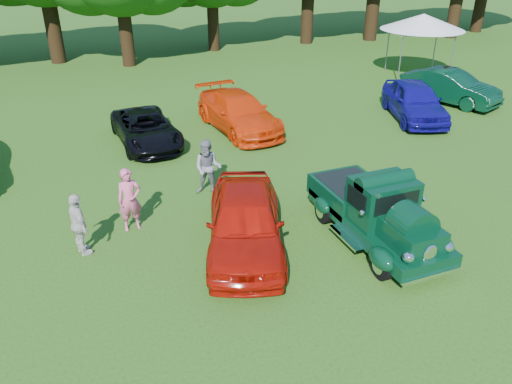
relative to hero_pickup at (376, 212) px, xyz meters
name	(u,v)px	position (x,y,z in m)	size (l,w,h in m)	color
ground	(331,259)	(-1.51, -0.45, -0.77)	(120.00, 120.00, 0.00)	#275012
hero_pickup	(376,212)	(0.00, 0.00, 0.00)	(2.13, 4.58, 1.79)	black
red_convertible	(245,221)	(-3.26, 0.83, 0.01)	(1.85, 4.59, 1.56)	#A81107
back_car_black	(146,128)	(-4.18, 8.88, -0.17)	(2.02, 4.38, 1.22)	black
back_car_orange	(239,112)	(-0.41, 9.02, -0.05)	(2.04, 5.02, 1.46)	red
back_car_blue	(414,101)	(7.05, 7.51, 0.02)	(1.87, 4.65, 1.59)	#100B79
back_car_green	(450,87)	(10.08, 8.79, -0.02)	(1.59, 4.57, 1.51)	black
spectator_pink	(130,200)	(-5.75, 2.84, 0.10)	(0.64, 0.42, 1.75)	#D65881
spectator_grey	(208,168)	(-3.23, 4.02, 0.09)	(0.84, 0.66, 1.74)	gray
spectator_white	(79,225)	(-7.10, 2.10, 0.05)	(0.97, 0.40, 1.65)	beige
canopy_tent	(423,22)	(11.82, 13.42, 2.14)	(5.78, 5.78, 3.35)	white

